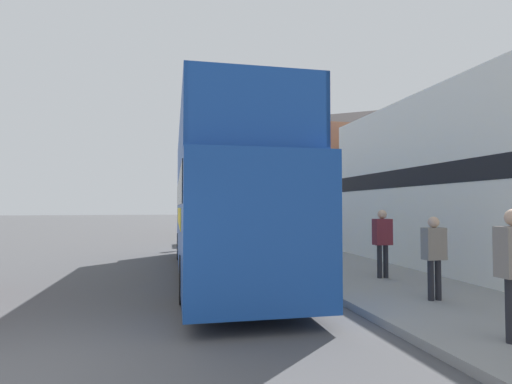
{
  "coord_description": "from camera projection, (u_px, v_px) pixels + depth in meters",
  "views": [
    {
      "loc": [
        1.81,
        -4.95,
        1.94
      ],
      "look_at": [
        4.31,
        5.79,
        2.34
      ],
      "focal_mm": 28.0,
      "sensor_mm": 36.0,
      "label": 1
    }
  ],
  "objects": [
    {
      "name": "pedestrian_third",
      "position": [
        382.0,
        237.0,
        10.1
      ],
      "size": [
        0.45,
        0.25,
        1.72
      ],
      "color": "#232328",
      "rests_on": "sidewalk"
    },
    {
      "name": "tour_bus",
      "position": [
        221.0,
        210.0,
        11.57
      ],
      "size": [
        2.72,
        11.26,
        4.23
      ],
      "rotation": [
        0.0,
        0.0,
        -0.03
      ],
      "color": "#19479E",
      "rests_on": "ground_plane"
    },
    {
      "name": "brick_terrace_rear",
      "position": [
        318.0,
        175.0,
        26.51
      ],
      "size": [
        6.0,
        17.77,
        8.04
      ],
      "color": "#9E664C",
      "rests_on": "ground_plane"
    },
    {
      "name": "sidewalk",
      "position": [
        254.0,
        238.0,
        23.45
      ],
      "size": [
        3.58,
        108.0,
        0.14
      ],
      "color": "gray",
      "rests_on": "ground_plane"
    },
    {
      "name": "lamp_post_second",
      "position": [
        239.0,
        173.0,
        21.05
      ],
      "size": [
        0.35,
        0.35,
        5.22
      ],
      "color": "black",
      "rests_on": "sidewalk"
    },
    {
      "name": "ground_plane",
      "position": [
        133.0,
        238.0,
        24.78
      ],
      "size": [
        144.0,
        144.0,
        0.0
      ],
      "primitive_type": "plane",
      "color": "#4C4C4F"
    },
    {
      "name": "pedestrian_second",
      "position": [
        434.0,
        250.0,
        7.69
      ],
      "size": [
        0.42,
        0.23,
        1.6
      ],
      "color": "#232328",
      "rests_on": "sidewalk"
    },
    {
      "name": "parked_car_ahead_of_bus",
      "position": [
        208.0,
        231.0,
        20.76
      ],
      "size": [
        1.88,
        4.55,
        1.43
      ],
      "rotation": [
        0.0,
        0.0,
        -0.01
      ],
      "color": "silver",
      "rests_on": "ground_plane"
    },
    {
      "name": "lamp_post_nearest",
      "position": [
        302.0,
        165.0,
        11.38
      ],
      "size": [
        0.35,
        0.35,
        4.31
      ],
      "color": "black",
      "rests_on": "sidewalk"
    }
  ]
}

